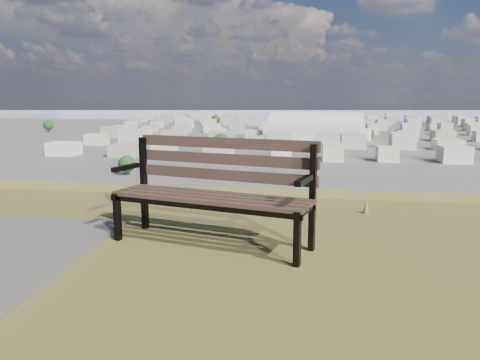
# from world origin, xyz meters

# --- Properties ---
(park_bench) EXTENTS (2.06, 1.13, 1.03)m
(park_bench) POSITION_xyz_m (0.78, 1.78, 25.58)
(park_bench) COLOR #433026
(park_bench) RESTS_ON hilltop_mesa
(arena) EXTENTS (60.02, 34.85, 23.79)m
(arena) POSITION_xyz_m (6.45, 291.35, 5.61)
(arena) COLOR silver
(arena) RESTS_ON ground
(city_blocks) EXTENTS (395.00, 361.00, 7.00)m
(city_blocks) POSITION_xyz_m (0.00, 394.44, 3.50)
(city_blocks) COLOR beige
(city_blocks) RESTS_ON ground
(city_trees) EXTENTS (406.52, 387.20, 9.98)m
(city_trees) POSITION_xyz_m (-26.39, 319.00, 4.83)
(city_trees) COLOR #312618
(city_trees) RESTS_ON ground
(bay_water) EXTENTS (2400.00, 700.00, 0.12)m
(bay_water) POSITION_xyz_m (0.00, 900.00, 0.00)
(bay_water) COLOR #9CADC7
(bay_water) RESTS_ON ground
(far_hills) EXTENTS (2050.00, 340.00, 60.00)m
(far_hills) POSITION_xyz_m (-60.92, 1402.93, 25.47)
(far_hills) COLOR #98A1BD
(far_hills) RESTS_ON ground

